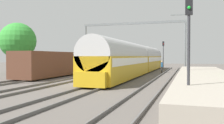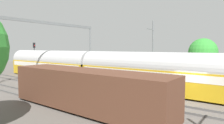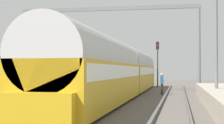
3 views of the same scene
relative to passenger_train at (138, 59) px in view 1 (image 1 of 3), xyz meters
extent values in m
plane|color=#5B554F|center=(-2.07, -12.51, -1.97)|extent=(120.00, 120.00, 0.00)
cube|color=#595755|center=(-8.99, -12.51, -1.89)|extent=(0.08, 60.00, 0.16)
cube|color=#595755|center=(-7.55, -12.51, -1.89)|extent=(0.08, 60.00, 0.16)
cube|color=#595755|center=(-4.85, -12.51, -1.89)|extent=(0.08, 60.00, 0.16)
cube|color=#595755|center=(-3.42, -12.51, -1.89)|extent=(0.08, 60.00, 0.16)
cube|color=#595755|center=(-0.72, -12.51, -1.89)|extent=(0.08, 60.00, 0.16)
cube|color=#595755|center=(0.72, -12.51, -1.89)|extent=(0.08, 60.00, 0.16)
cube|color=#595755|center=(3.42, -12.51, -1.89)|extent=(0.08, 60.00, 0.16)
cube|color=#595755|center=(4.85, -12.51, -1.89)|extent=(0.08, 60.00, 0.16)
cube|color=#A39989|center=(7.95, -10.51, -1.52)|extent=(4.40, 28.00, 0.90)
cube|color=gold|center=(0.00, -8.13, -0.71)|extent=(2.90, 16.00, 2.20)
cube|color=silver|center=(0.00, -8.13, -0.08)|extent=(2.93, 15.36, 0.64)
cylinder|color=#B4B4B4|center=(0.00, -8.13, 0.59)|extent=(2.84, 16.00, 2.84)
cube|color=gold|center=(0.00, 8.22, -0.71)|extent=(2.90, 16.00, 2.20)
cube|color=silver|center=(0.00, 8.22, -0.08)|extent=(2.93, 15.36, 0.64)
cylinder|color=#B4B4B4|center=(0.00, 8.22, 0.59)|extent=(2.84, 16.00, 2.84)
cube|color=gold|center=(0.00, -16.38, -1.26)|extent=(2.40, 0.50, 1.10)
cube|color=#563323|center=(-8.27, -7.24, -0.46)|extent=(2.80, 13.00, 2.70)
cube|color=black|center=(-8.27, -7.24, -1.76)|extent=(2.52, 11.96, 0.10)
cylinder|color=#282828|center=(3.04, 2.19, -1.55)|extent=(0.18, 0.18, 0.85)
cube|color=#285684|center=(3.04, 2.19, -0.80)|extent=(0.24, 0.40, 0.64)
sphere|color=tan|center=(3.04, 2.19, -0.36)|extent=(0.24, 0.24, 0.24)
cylinder|color=#2D2D33|center=(6.61, -19.36, 0.23)|extent=(0.14, 0.14, 4.40)
cube|color=black|center=(6.61, -19.36, 2.88)|extent=(0.36, 0.20, 0.90)
sphere|color=#19D133|center=(6.61, -19.48, 2.77)|extent=(0.16, 0.16, 0.16)
cylinder|color=#2D2D33|center=(1.92, 15.32, 0.22)|extent=(0.14, 0.14, 4.38)
cube|color=black|center=(1.92, 15.32, 2.86)|extent=(0.36, 0.20, 0.90)
sphere|color=red|center=(1.92, 15.20, 2.80)|extent=(0.16, 0.16, 0.16)
cylinder|color=slate|center=(-10.27, 5.69, 1.78)|extent=(0.28, 0.28, 7.50)
cylinder|color=slate|center=(6.13, 5.69, 1.78)|extent=(0.28, 0.28, 7.50)
cube|color=slate|center=(-2.07, 5.69, 5.71)|extent=(16.80, 0.24, 0.36)
cylinder|color=slate|center=(6.53, -5.41, 2.03)|extent=(0.20, 0.20, 8.00)
cube|color=slate|center=(5.63, -5.41, 4.83)|extent=(1.80, 0.10, 0.10)
cylinder|color=#4C3826|center=(-15.20, -5.39, -0.65)|extent=(0.36, 0.36, 2.64)
sphere|color=green|center=(-15.20, -5.39, 2.47)|extent=(4.82, 4.82, 4.82)
camera|label=1|loc=(6.60, -31.77, 0.37)|focal=37.98mm
camera|label=2|loc=(-18.27, -17.09, 2.45)|focal=32.01mm
camera|label=3|loc=(4.43, -27.28, 0.00)|focal=58.29mm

